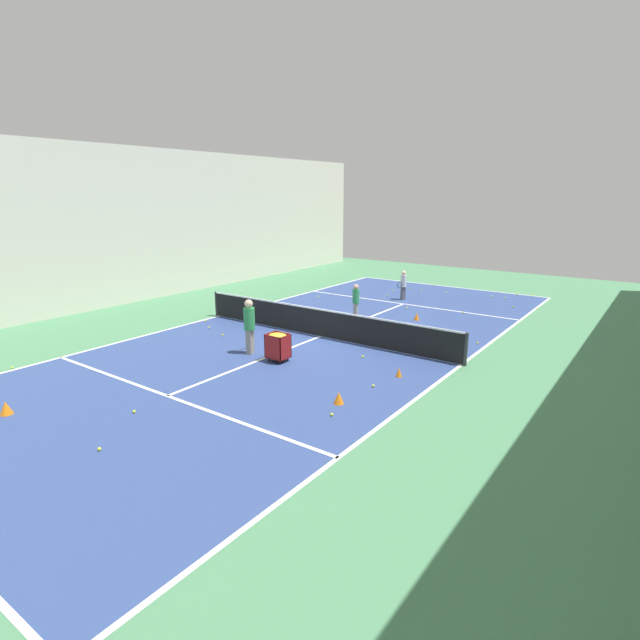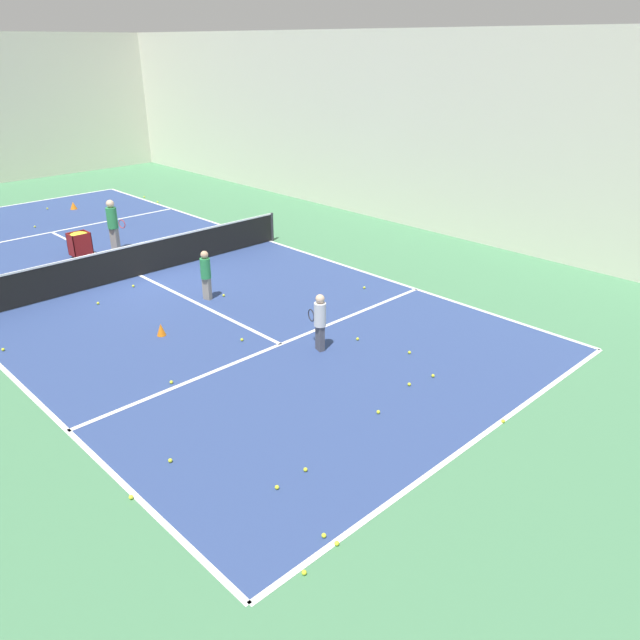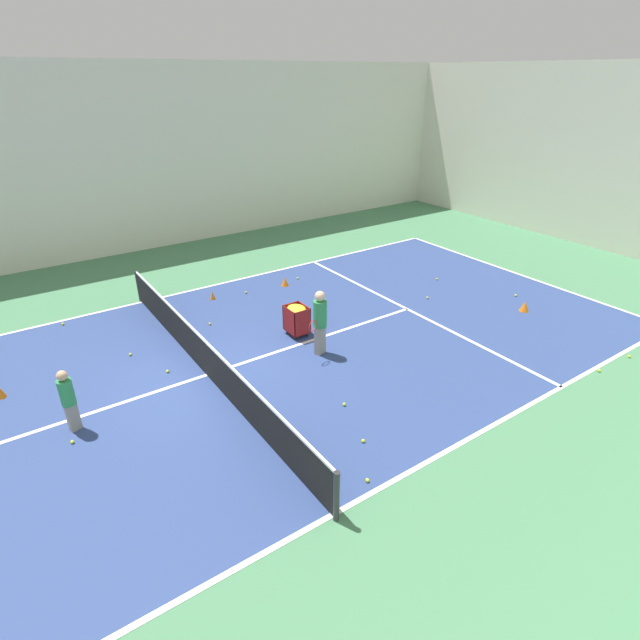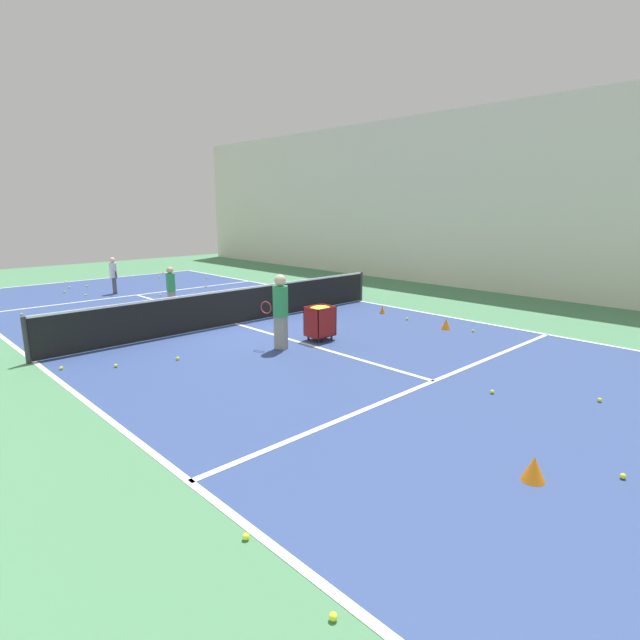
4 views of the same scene
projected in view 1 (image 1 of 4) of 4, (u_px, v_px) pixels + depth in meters
The scene contains 47 objects.
ground_plane at pixel (320, 337), 16.81m from camera, with size 36.57×36.57×0.00m, color #477F56.
court_playing_area at pixel (320, 337), 16.81m from camera, with size 9.81×22.72×0.00m.
line_baseline_near at pixel (448, 286), 25.75m from camera, with size 9.81×0.10×0.00m, color white.
line_sideline_left at pixel (461, 365), 14.04m from camera, with size 0.10×22.72×0.00m, color white.
line_sideline_right at pixel (219, 316), 19.59m from camera, with size 0.10×22.72×0.00m, color white.
line_service_near at pixel (404, 304), 21.72m from camera, with size 9.81×0.10×0.00m, color white.
line_service_far at pixel (167, 396), 11.90m from camera, with size 9.81×0.10×0.00m, color white.
line_centre_service at pixel (320, 336), 16.81m from camera, with size 0.10×12.50×0.00m, color white.
hall_enclosure_right at pixel (135, 226), 21.59m from camera, with size 0.15×32.87×6.63m.
tennis_net at pixel (320, 322), 16.69m from camera, with size 10.11×0.10×0.96m.
player_near_baseline at pixel (403, 283), 22.42m from camera, with size 0.33×0.62×1.32m.
coach_at_net at pixel (249, 323), 14.83m from camera, with size 0.42×0.66×1.66m.
child_midcourt at pixel (356, 299), 19.09m from camera, with size 0.33×0.33×1.33m.
ball_cart at pixel (278, 342), 14.23m from camera, with size 0.60×0.50×0.83m.
training_cone_0 at pixel (339, 398), 11.44m from camera, with size 0.24×0.24×0.29m, color orange.
training_cone_1 at pixel (6, 408), 10.88m from camera, with size 0.27×0.27×0.30m, color orange.
training_cone_2 at pixel (399, 372), 13.12m from camera, with size 0.17×0.17×0.25m, color orange.
training_cone_3 at pixel (417, 316), 18.95m from camera, with size 0.21×0.21×0.29m, color orange.
tennis_ball_0 at pixel (492, 296), 23.12m from camera, with size 0.07×0.07×0.07m, color yellow.
tennis_ball_1 at pixel (513, 307), 20.99m from camera, with size 0.07×0.07×0.07m, color yellow.
tennis_ball_2 at pixel (393, 291), 24.50m from camera, with size 0.07×0.07×0.07m, color yellow.
tennis_ball_3 at pixel (505, 298), 22.79m from camera, with size 0.07×0.07×0.07m, color yellow.
tennis_ball_4 at pixel (518, 293), 23.83m from camera, with size 0.07×0.07×0.07m, color yellow.
tennis_ball_5 at pixel (349, 315), 19.61m from camera, with size 0.07×0.07×0.07m, color yellow.
tennis_ball_6 at pixel (12, 368), 13.73m from camera, with size 0.07×0.07×0.07m, color yellow.
tennis_ball_7 at pixel (134, 412), 10.97m from camera, with size 0.07×0.07×0.07m, color yellow.
tennis_ball_8 at pixel (205, 321), 18.73m from camera, with size 0.07×0.07×0.07m, color yellow.
tennis_ball_9 at pixel (463, 312), 20.04m from camera, with size 0.07×0.07×0.07m, color yellow.
tennis_ball_10 at pixel (209, 327), 17.81m from camera, with size 0.07×0.07×0.07m, color yellow.
tennis_ball_11 at pixel (386, 337), 16.68m from camera, with size 0.07×0.07×0.07m, color yellow.
tennis_ball_12 at pixel (538, 308), 20.77m from camera, with size 0.07×0.07×0.07m, color yellow.
tennis_ball_13 at pixel (421, 290), 24.56m from camera, with size 0.07×0.07×0.07m, color yellow.
tennis_ball_14 at pixel (347, 334), 17.01m from camera, with size 0.07×0.07×0.07m, color yellow.
tennis_ball_15 at pixel (407, 308), 20.84m from camera, with size 0.07×0.07×0.07m, color yellow.
tennis_ball_16 at pixel (387, 295), 23.34m from camera, with size 0.07×0.07×0.07m, color yellow.
tennis_ball_17 at pixel (222, 335), 16.87m from camera, with size 0.07×0.07×0.07m, color yellow.
tennis_ball_18 at pixel (332, 415), 10.83m from camera, with size 0.07×0.07×0.07m, color yellow.
tennis_ball_19 at pixel (411, 289), 25.00m from camera, with size 0.07×0.07×0.07m, color yellow.
tennis_ball_20 at pixel (533, 295), 23.51m from camera, with size 0.07×0.07×0.07m, color yellow.
tennis_ball_21 at pixel (373, 386), 12.43m from camera, with size 0.07×0.07×0.07m, color yellow.
tennis_ball_22 at pixel (363, 357), 14.64m from camera, with size 0.07×0.07×0.07m, color yellow.
tennis_ball_24 at pixel (99, 449), 9.37m from camera, with size 0.07×0.07×0.07m, color yellow.
tennis_ball_25 at pixel (477, 343), 15.97m from camera, with size 0.07×0.07×0.07m, color yellow.
tennis_ball_26 at pixel (446, 292), 24.07m from camera, with size 0.07×0.07×0.07m, color yellow.
tennis_ball_28 at pixel (517, 294), 23.64m from camera, with size 0.07×0.07×0.07m, color yellow.
tennis_ball_29 at pixel (318, 296), 23.13m from camera, with size 0.07×0.07×0.07m, color yellow.
tennis_ball_30 at pixel (434, 284), 26.22m from camera, with size 0.07×0.07×0.07m, color yellow.
Camera 1 is at (-9.43, 13.11, 4.71)m, focal length 28.00 mm.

